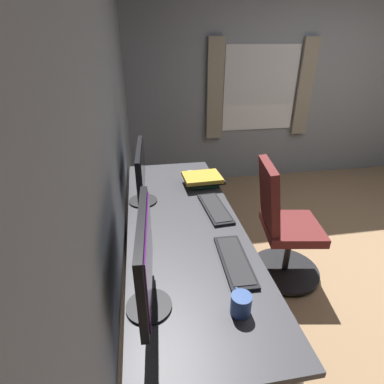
{
  "coord_description": "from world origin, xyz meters",
  "views": [
    {
      "loc": [
        -1.67,
        2.24,
        1.77
      ],
      "look_at": [
        -0.08,
        1.96,
        0.95
      ],
      "focal_mm": 28.23,
      "sensor_mm": 36.0,
      "label": 1
    }
  ],
  "objects_px": {
    "book_stack_near": "(203,179)",
    "office_chair": "(282,228)",
    "keyboard_main": "(235,261)",
    "monitor_secondary": "(146,259)",
    "monitor_primary": "(141,171)",
    "mouse_main": "(190,172)",
    "drawer_pedestal": "(181,272)",
    "coffee_mug": "(241,304)",
    "keyboard_spare": "(215,208)"
  },
  "relations": [
    {
      "from": "keyboard_main",
      "to": "book_stack_near",
      "type": "height_order",
      "value": "book_stack_near"
    },
    {
      "from": "drawer_pedestal",
      "to": "book_stack_near",
      "type": "distance_m",
      "value": 0.74
    },
    {
      "from": "mouse_main",
      "to": "office_chair",
      "type": "height_order",
      "value": "office_chair"
    },
    {
      "from": "book_stack_near",
      "to": "office_chair",
      "type": "relative_size",
      "value": 0.33
    },
    {
      "from": "monitor_secondary",
      "to": "book_stack_near",
      "type": "distance_m",
      "value": 1.28
    },
    {
      "from": "drawer_pedestal",
      "to": "keyboard_main",
      "type": "height_order",
      "value": "keyboard_main"
    },
    {
      "from": "keyboard_main",
      "to": "book_stack_near",
      "type": "bearing_deg",
      "value": -1.62
    },
    {
      "from": "monitor_primary",
      "to": "book_stack_near",
      "type": "distance_m",
      "value": 0.55
    },
    {
      "from": "office_chair",
      "to": "monitor_secondary",
      "type": "bearing_deg",
      "value": 129.23
    },
    {
      "from": "book_stack_near",
      "to": "office_chair",
      "type": "height_order",
      "value": "office_chair"
    },
    {
      "from": "keyboard_main",
      "to": "mouse_main",
      "type": "xyz_separation_m",
      "value": [
        1.17,
        0.04,
        0.01
      ]
    },
    {
      "from": "monitor_secondary",
      "to": "office_chair",
      "type": "bearing_deg",
      "value": -50.77
    },
    {
      "from": "coffee_mug",
      "to": "monitor_secondary",
      "type": "bearing_deg",
      "value": 76.52
    },
    {
      "from": "monitor_secondary",
      "to": "coffee_mug",
      "type": "relative_size",
      "value": 4.11
    },
    {
      "from": "mouse_main",
      "to": "monitor_primary",
      "type": "bearing_deg",
      "value": 135.79
    },
    {
      "from": "monitor_primary",
      "to": "office_chair",
      "type": "bearing_deg",
      "value": -96.27
    },
    {
      "from": "monitor_secondary",
      "to": "keyboard_spare",
      "type": "distance_m",
      "value": 0.94
    },
    {
      "from": "office_chair",
      "to": "book_stack_near",
      "type": "bearing_deg",
      "value": 61.19
    },
    {
      "from": "monitor_secondary",
      "to": "mouse_main",
      "type": "relative_size",
      "value": 5.08
    },
    {
      "from": "drawer_pedestal",
      "to": "office_chair",
      "type": "xyz_separation_m",
      "value": [
        0.23,
        -0.83,
        0.11
      ]
    },
    {
      "from": "coffee_mug",
      "to": "book_stack_near",
      "type": "bearing_deg",
      "value": -4.45
    },
    {
      "from": "book_stack_near",
      "to": "coffee_mug",
      "type": "xyz_separation_m",
      "value": [
        -1.26,
        0.1,
        -0.0
      ]
    },
    {
      "from": "keyboard_spare",
      "to": "coffee_mug",
      "type": "bearing_deg",
      "value": 173.47
    },
    {
      "from": "coffee_mug",
      "to": "office_chair",
      "type": "relative_size",
      "value": 0.13
    },
    {
      "from": "mouse_main",
      "to": "drawer_pedestal",
      "type": "bearing_deg",
      "value": 165.88
    },
    {
      "from": "book_stack_near",
      "to": "coffee_mug",
      "type": "bearing_deg",
      "value": 175.55
    },
    {
      "from": "drawer_pedestal",
      "to": "office_chair",
      "type": "bearing_deg",
      "value": -74.5
    },
    {
      "from": "drawer_pedestal",
      "to": "coffee_mug",
      "type": "distance_m",
      "value": 0.85
    },
    {
      "from": "keyboard_main",
      "to": "keyboard_spare",
      "type": "relative_size",
      "value": 0.99
    },
    {
      "from": "monitor_secondary",
      "to": "office_chair",
      "type": "relative_size",
      "value": 0.55
    },
    {
      "from": "keyboard_spare",
      "to": "drawer_pedestal",
      "type": "bearing_deg",
      "value": 118.9
    },
    {
      "from": "keyboard_spare",
      "to": "mouse_main",
      "type": "bearing_deg",
      "value": 6.03
    },
    {
      "from": "mouse_main",
      "to": "coffee_mug",
      "type": "height_order",
      "value": "coffee_mug"
    },
    {
      "from": "monitor_secondary",
      "to": "book_stack_near",
      "type": "xyz_separation_m",
      "value": [
        1.17,
        -0.48,
        -0.22
      ]
    },
    {
      "from": "monitor_secondary",
      "to": "keyboard_spare",
      "type": "height_order",
      "value": "monitor_secondary"
    },
    {
      "from": "monitor_secondary",
      "to": "office_chair",
      "type": "distance_m",
      "value": 1.45
    },
    {
      "from": "monitor_primary",
      "to": "mouse_main",
      "type": "height_order",
      "value": "monitor_primary"
    },
    {
      "from": "coffee_mug",
      "to": "keyboard_spare",
      "type": "bearing_deg",
      "value": -6.53
    },
    {
      "from": "monitor_secondary",
      "to": "mouse_main",
      "type": "distance_m",
      "value": 1.47
    },
    {
      "from": "office_chair",
      "to": "keyboard_main",
      "type": "bearing_deg",
      "value": 136.75
    },
    {
      "from": "keyboard_spare",
      "to": "coffee_mug",
      "type": "xyz_separation_m",
      "value": [
        -0.86,
        0.1,
        0.04
      ]
    },
    {
      "from": "keyboard_spare",
      "to": "mouse_main",
      "type": "distance_m",
      "value": 0.63
    },
    {
      "from": "keyboard_spare",
      "to": "office_chair",
      "type": "bearing_deg",
      "value": -81.36
    },
    {
      "from": "book_stack_near",
      "to": "office_chair",
      "type": "bearing_deg",
      "value": -118.81
    },
    {
      "from": "keyboard_main",
      "to": "keyboard_spare",
      "type": "bearing_deg",
      "value": -2.83
    },
    {
      "from": "monitor_secondary",
      "to": "coffee_mug",
      "type": "bearing_deg",
      "value": -103.48
    },
    {
      "from": "monitor_primary",
      "to": "drawer_pedestal",
      "type": "bearing_deg",
      "value": -147.57
    },
    {
      "from": "coffee_mug",
      "to": "mouse_main",
      "type": "bearing_deg",
      "value": -1.25
    },
    {
      "from": "keyboard_spare",
      "to": "office_chair",
      "type": "xyz_separation_m",
      "value": [
        0.09,
        -0.57,
        -0.28
      ]
    },
    {
      "from": "drawer_pedestal",
      "to": "keyboard_spare",
      "type": "height_order",
      "value": "keyboard_spare"
    }
  ]
}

